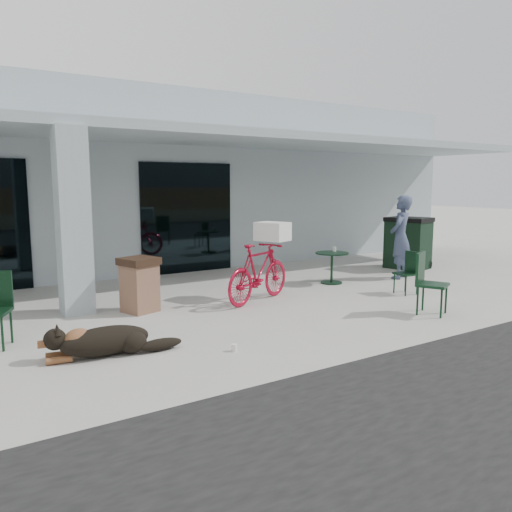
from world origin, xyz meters
TOP-DOWN VIEW (x-y plane):
  - ground at (0.00, 0.00)m, footprint 80.00×80.00m
  - building at (0.00, 8.50)m, footprint 22.00×7.00m
  - storefront_glass_right at (1.80, 4.98)m, footprint 2.40×0.06m
  - column at (-1.50, 2.30)m, footprint 0.50×0.50m
  - overhang at (0.00, 3.60)m, footprint 22.00×2.80m
  - bicycle at (1.57, 1.34)m, footprint 1.91×1.17m
  - laundry_basket at (1.99, 1.51)m, footprint 0.63×0.71m
  - dog at (-1.70, -0.13)m, footprint 1.36×0.64m
  - cup_near_dog at (-0.23, -0.86)m, footprint 0.08×0.08m
  - cafe_table_far at (3.88, 1.95)m, footprint 0.76×0.76m
  - cafe_chair_far_a at (3.53, -1.00)m, footprint 0.65×0.67m
  - cafe_chair_far_b at (4.41, 0.32)m, footprint 0.44×0.40m
  - person at (5.61, 1.56)m, footprint 0.83×0.72m
  - cup_on_table at (4.03, 2.04)m, footprint 0.08×0.08m
  - trash_receptacle at (-0.57, 1.80)m, footprint 0.70×0.70m
  - wheeled_bin at (6.89, 2.43)m, footprint 1.06×1.22m

SIDE VIEW (x-z plane):
  - ground at x=0.00m, z-range 0.00..0.00m
  - cup_near_dog at x=-0.23m, z-range 0.00..0.10m
  - dog at x=-1.70m, z-range 0.00..0.44m
  - cafe_table_far at x=3.88m, z-range 0.00..0.69m
  - cafe_chair_far_b at x=4.41m, z-range 0.00..0.85m
  - trash_receptacle at x=-0.57m, z-range 0.00..0.94m
  - cafe_chair_far_a at x=3.53m, z-range 0.00..1.04m
  - bicycle at x=1.57m, z-range 0.00..1.11m
  - wheeled_bin at x=6.89m, z-range 0.00..1.33m
  - cup_on_table at x=4.03m, z-range 0.69..0.79m
  - person at x=5.61m, z-range 0.00..1.93m
  - laundry_basket at x=1.99m, z-range 1.11..1.46m
  - storefront_glass_right at x=1.80m, z-range 0.00..2.70m
  - column at x=-1.50m, z-range 0.00..3.12m
  - building at x=0.00m, z-range 0.00..4.50m
  - overhang at x=0.00m, z-range 3.12..3.30m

